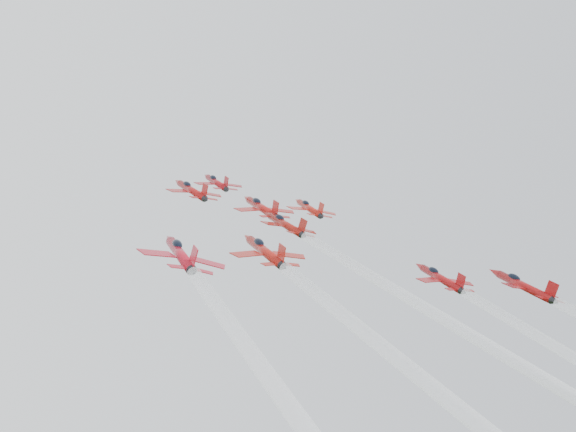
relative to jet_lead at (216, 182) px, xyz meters
name	(u,v)px	position (x,y,z in m)	size (l,w,h in m)	color
jet_lead	(216,182)	(0.00, 0.00, 0.00)	(9.01, 11.79, 6.65)	maroon
jet_row2_left	(191,190)	(-8.16, -8.87, -4.48)	(9.62, 12.58, 7.10)	#9C0F0E
jet_row2_center	(261,207)	(1.50, -14.97, -7.55)	(10.28, 13.45, 7.59)	#A3130F
jet_row2_right	(309,208)	(12.59, -11.08, -5.60)	(9.14, 11.96, 6.74)	#B01A10
jet_center	(478,349)	(1.02, -64.70, -32.76)	(9.45, 91.92, 47.27)	maroon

